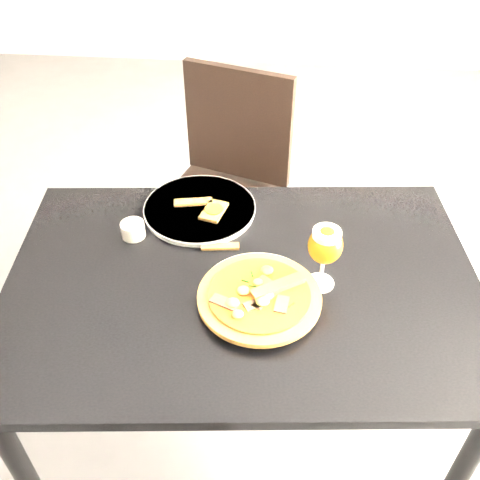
# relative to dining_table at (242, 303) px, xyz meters

# --- Properties ---
(ground) EXTENTS (6.00, 6.00, 0.00)m
(ground) POSITION_rel_dining_table_xyz_m (-0.03, 0.16, -0.66)
(ground) COLOR #565759
(ground) RESTS_ON ground
(dining_table) EXTENTS (1.27, 0.91, 0.75)m
(dining_table) POSITION_rel_dining_table_xyz_m (0.00, 0.00, 0.00)
(dining_table) COLOR black
(dining_table) RESTS_ON ground
(chair_far) EXTENTS (0.55, 0.55, 0.95)m
(chair_far) POSITION_rel_dining_table_xyz_m (-0.12, 0.70, -0.14)
(chair_far) COLOR black
(chair_far) RESTS_ON ground
(plate_main) EXTENTS (0.33, 0.33, 0.02)m
(plate_main) POSITION_rel_dining_table_xyz_m (0.04, -0.06, 0.10)
(plate_main) COLOR silver
(plate_main) RESTS_ON dining_table
(pizza) EXTENTS (0.30, 0.30, 0.03)m
(pizza) POSITION_rel_dining_table_xyz_m (0.05, -0.08, 0.12)
(pizza) COLOR olive
(pizza) RESTS_ON plate_main
(plate_second) EXTENTS (0.40, 0.40, 0.02)m
(plate_second) POSITION_rel_dining_table_xyz_m (-0.15, 0.27, 0.10)
(plate_second) COLOR silver
(plate_second) RESTS_ON dining_table
(crust_scraps) EXTENTS (0.16, 0.11, 0.01)m
(crust_scraps) POSITION_rel_dining_table_xyz_m (-0.12, 0.26, 0.11)
(crust_scraps) COLOR olive
(crust_scraps) RESTS_ON plate_second
(loose_crust) EXTENTS (0.10, 0.03, 0.01)m
(loose_crust) POSITION_rel_dining_table_xyz_m (-0.07, 0.11, 0.09)
(loose_crust) COLOR olive
(loose_crust) RESTS_ON dining_table
(sauce_cup) EXTENTS (0.07, 0.07, 0.04)m
(sauce_cup) POSITION_rel_dining_table_xyz_m (-0.31, 0.14, 0.11)
(sauce_cup) COLOR beige
(sauce_cup) RESTS_ON dining_table
(beer_glass) EXTENTS (0.08, 0.08, 0.18)m
(beer_glass) POSITION_rel_dining_table_xyz_m (0.20, 0.00, 0.22)
(beer_glass) COLOR silver
(beer_glass) RESTS_ON dining_table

